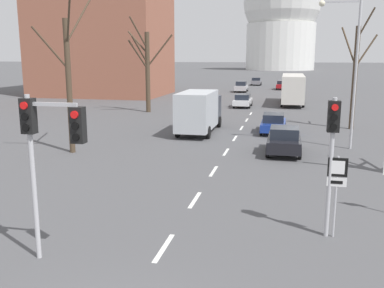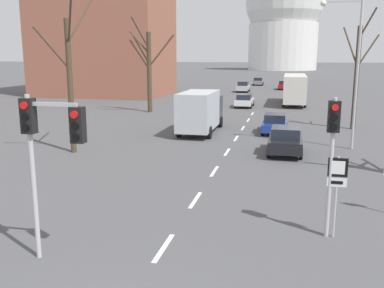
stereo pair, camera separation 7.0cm
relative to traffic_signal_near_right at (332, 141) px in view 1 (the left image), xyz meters
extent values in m
cube|color=silver|center=(-4.86, -1.98, -3.13)|extent=(0.16, 2.00, 0.01)
cube|color=silver|center=(-4.86, 2.52, -3.13)|extent=(0.16, 2.00, 0.01)
cube|color=silver|center=(-4.86, 7.02, -3.13)|extent=(0.16, 2.00, 0.01)
cube|color=silver|center=(-4.86, 11.52, -3.13)|extent=(0.16, 2.00, 0.01)
cube|color=silver|center=(-4.86, 16.02, -3.13)|extent=(0.16, 2.00, 0.01)
cube|color=silver|center=(-4.86, 20.52, -3.13)|extent=(0.16, 2.00, 0.01)
cube|color=silver|center=(-4.86, 25.02, -3.13)|extent=(0.16, 2.00, 0.01)
cube|color=silver|center=(-4.86, 29.52, -3.13)|extent=(0.16, 2.00, 0.01)
cylinder|color=#B2B2B7|center=(0.00, 0.01, -0.90)|extent=(0.14, 0.14, 4.47)
cube|color=black|center=(0.00, 0.01, 0.76)|extent=(0.36, 0.28, 0.96)
cylinder|color=red|center=(0.00, -0.16, 1.05)|extent=(0.20, 0.06, 0.20)
cylinder|color=black|center=(0.00, -0.16, 0.76)|extent=(0.20, 0.06, 0.20)
cylinder|color=black|center=(0.00, -0.16, 0.46)|extent=(0.20, 0.06, 0.20)
cylinder|color=#B2B2B7|center=(-8.20, -3.36, -0.78)|extent=(0.14, 0.14, 4.69)
cube|color=black|center=(-8.20, -3.36, 0.98)|extent=(0.36, 0.28, 0.96)
cylinder|color=red|center=(-8.20, -3.53, 1.28)|extent=(0.20, 0.06, 0.20)
cylinder|color=black|center=(-8.20, -3.53, 0.98)|extent=(0.20, 0.06, 0.20)
cylinder|color=black|center=(-8.20, -3.53, 0.69)|extent=(0.20, 0.06, 0.20)
cube|color=#B2B2B7|center=(-7.48, -3.36, 1.31)|extent=(1.44, 0.10, 0.10)
cube|color=black|center=(-6.75, -3.36, 0.78)|extent=(0.36, 0.28, 0.96)
cylinder|color=red|center=(-6.75, -3.53, 1.08)|extent=(0.20, 0.06, 0.20)
cylinder|color=black|center=(-6.75, -3.53, 0.78)|extent=(0.20, 0.06, 0.20)
cylinder|color=black|center=(-6.75, -3.53, 0.49)|extent=(0.20, 0.06, 0.20)
cylinder|color=#B2B2B7|center=(0.21, -0.01, -1.80)|extent=(0.07, 0.07, 2.66)
cube|color=black|center=(0.21, -0.03, -0.82)|extent=(0.60, 0.03, 0.60)
cube|color=white|center=(0.21, -0.05, -0.82)|extent=(0.42, 0.01, 0.42)
cube|color=white|center=(0.21, -0.03, -1.30)|extent=(0.60, 0.03, 0.28)
cube|color=black|center=(0.21, -0.05, -1.30)|extent=(0.36, 0.01, 0.10)
cylinder|color=#B2B2B7|center=(2.60, 14.12, 1.34)|extent=(0.16, 0.16, 8.95)
cube|color=#B2B2B7|center=(1.50, 14.12, 5.72)|extent=(2.20, 0.10, 0.10)
sphere|color=#F2EAC6|center=(0.40, 14.12, 5.64)|extent=(0.36, 0.36, 0.36)
cube|color=silver|center=(-6.26, 35.16, -2.54)|extent=(1.84, 4.54, 0.56)
cube|color=#1E232D|center=(-6.26, 34.94, -1.96)|extent=(1.57, 2.18, 0.59)
cylinder|color=black|center=(-7.13, 36.57, -2.82)|extent=(0.18, 0.63, 0.63)
cylinder|color=black|center=(-5.39, 36.57, -2.82)|extent=(0.18, 0.63, 0.63)
cylinder|color=black|center=(-7.13, 33.76, -2.82)|extent=(0.18, 0.63, 0.63)
cylinder|color=black|center=(-5.39, 33.76, -2.82)|extent=(0.18, 0.63, 0.63)
cube|color=slate|center=(-7.42, 72.79, -2.49)|extent=(1.89, 3.82, 0.63)
cube|color=#1E232D|center=(-7.42, 72.60, -1.90)|extent=(1.61, 1.84, 0.55)
cylinder|color=black|center=(-8.32, 73.98, -2.81)|extent=(0.18, 0.64, 0.64)
cylinder|color=black|center=(-6.53, 73.98, -2.81)|extent=(0.18, 0.64, 0.64)
cylinder|color=black|center=(-8.32, 71.61, -2.81)|extent=(0.18, 0.64, 0.64)
cylinder|color=black|center=(-6.53, 71.61, -2.81)|extent=(0.18, 0.64, 0.64)
cube|color=maroon|center=(-2.34, 62.66, -2.48)|extent=(1.77, 4.34, 0.62)
cube|color=#1E232D|center=(-2.34, 62.44, -1.87)|extent=(1.50, 2.08, 0.60)
cylinder|color=black|center=(-3.17, 64.01, -2.79)|extent=(0.18, 0.68, 0.68)
cylinder|color=black|center=(-1.50, 64.01, -2.79)|extent=(0.18, 0.68, 0.68)
cylinder|color=black|center=(-3.17, 61.31, -2.79)|extent=(0.18, 0.68, 0.68)
cylinder|color=black|center=(-1.50, 61.31, -2.79)|extent=(0.18, 0.68, 0.68)
cube|color=black|center=(-1.46, 11.84, -2.46)|extent=(1.90, 4.08, 0.67)
cube|color=#1E232D|center=(-1.46, 11.64, -1.82)|extent=(1.61, 1.96, 0.62)
cylinder|color=black|center=(-2.36, 13.11, -2.80)|extent=(0.18, 0.66, 0.66)
cylinder|color=black|center=(-0.56, 13.11, -2.80)|extent=(0.18, 0.66, 0.66)
cylinder|color=black|center=(-2.36, 10.58, -2.80)|extent=(0.18, 0.66, 0.66)
cylinder|color=black|center=(-0.56, 10.58, -2.80)|extent=(0.18, 0.66, 0.66)
cube|color=navy|center=(-2.30, 18.92, -2.54)|extent=(1.77, 4.37, 0.56)
cube|color=#1E232D|center=(-2.30, 18.71, -1.96)|extent=(1.51, 2.10, 0.61)
cylinder|color=black|center=(-3.14, 20.28, -2.82)|extent=(0.18, 0.61, 0.61)
cylinder|color=black|center=(-1.47, 20.28, -2.82)|extent=(0.18, 0.61, 0.61)
cylinder|color=black|center=(-3.14, 17.57, -2.82)|extent=(0.18, 0.61, 0.61)
cylinder|color=black|center=(-1.47, 17.57, -2.82)|extent=(0.18, 0.61, 0.61)
cube|color=#B7B7BC|center=(-8.61, 55.92, -2.45)|extent=(1.85, 4.42, 0.73)
cube|color=#1E232D|center=(-8.61, 55.70, -1.74)|extent=(1.57, 2.12, 0.69)
cylinder|color=black|center=(-9.48, 57.29, -2.82)|extent=(0.18, 0.62, 0.62)
cylinder|color=black|center=(-7.74, 57.29, -2.82)|extent=(0.18, 0.62, 0.62)
cylinder|color=black|center=(-9.48, 54.55, -2.82)|extent=(0.18, 0.62, 0.62)
cylinder|color=black|center=(-7.74, 54.55, -2.82)|extent=(0.18, 0.62, 0.62)
cube|color=beige|center=(-0.73, 39.33, -1.15)|extent=(2.50, 10.80, 3.00)
cube|color=black|center=(-0.73, 39.33, -0.78)|extent=(2.52, 10.26, 0.90)
cylinder|color=black|center=(-1.93, 43.11, -2.65)|extent=(0.26, 0.96, 0.96)
cylinder|color=black|center=(0.47, 43.11, -2.65)|extent=(0.26, 0.96, 0.96)
cylinder|color=black|center=(-1.93, 36.09, -2.65)|extent=(0.26, 0.96, 0.96)
cylinder|color=black|center=(0.47, 36.09, -2.65)|extent=(0.26, 0.96, 0.96)
cube|color=#333842|center=(-7.79, 20.54, -1.64)|extent=(2.20, 2.00, 2.10)
cube|color=#B2B7BC|center=(-7.79, 16.94, -1.34)|extent=(2.30, 5.20, 2.70)
cylinder|color=black|center=(-8.89, 20.54, -2.69)|extent=(0.24, 0.88, 0.88)
cylinder|color=black|center=(-6.69, 20.54, -2.69)|extent=(0.24, 0.88, 0.88)
cylinder|color=black|center=(-8.89, 15.51, -2.69)|extent=(0.24, 0.88, 0.88)
cylinder|color=black|center=(-6.69, 15.51, -2.69)|extent=(0.24, 0.88, 0.88)
cylinder|color=#473828|center=(-15.37, 28.57, 0.90)|extent=(0.47, 0.47, 8.06)
cylinder|color=#473828|center=(-15.83, 27.51, 3.22)|extent=(0.96, 2.28, 2.71)
cylinder|color=#473828|center=(-14.08, 28.62, 3.07)|extent=(2.70, 0.28, 3.24)
cylinder|color=#473828|center=(-16.02, 27.57, 2.73)|extent=(1.32, 2.18, 2.84)
cylinder|color=#473828|center=(-16.54, 28.99, 3.97)|extent=(2.42, 1.10, 2.32)
cylinder|color=#473828|center=(-16.00, 27.84, 4.84)|extent=(1.36, 1.65, 3.08)
cylinder|color=#473828|center=(3.70, 22.00, 0.84)|extent=(0.38, 0.38, 7.95)
cylinder|color=#473828|center=(4.45, 22.30, 2.97)|extent=(1.60, 0.76, 2.49)
cylinder|color=#473828|center=(3.19, 22.94, 3.34)|extent=(1.06, 2.01, 3.05)
cylinder|color=#473828|center=(4.20, 21.81, 5.01)|extent=(1.12, 0.54, 2.25)
cylinder|color=#473828|center=(-13.89, 9.47, 0.77)|extent=(0.33, 0.33, 7.81)
cylinder|color=#473828|center=(-13.34, 8.81, 4.43)|extent=(1.15, 1.47, 2.44)
cylinder|color=#473828|center=(-14.61, 8.88, 3.02)|extent=(1.47, 1.34, 2.39)
cylinder|color=#473828|center=(-13.58, 10.55, 4.66)|extent=(0.65, 2.27, 2.71)
cylinder|color=silver|center=(-4.86, 172.99, 6.29)|extent=(28.26, 28.26, 18.84)
sphere|color=silver|center=(-4.86, 172.99, 24.35)|extent=(31.40, 31.40, 31.40)
cube|color=#935642|center=(-28.08, 46.52, 9.65)|extent=(18.00, 14.00, 25.55)
camera|label=1|loc=(-1.44, -13.54, 2.56)|focal=40.00mm
camera|label=2|loc=(-1.37, -13.52, 2.56)|focal=40.00mm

